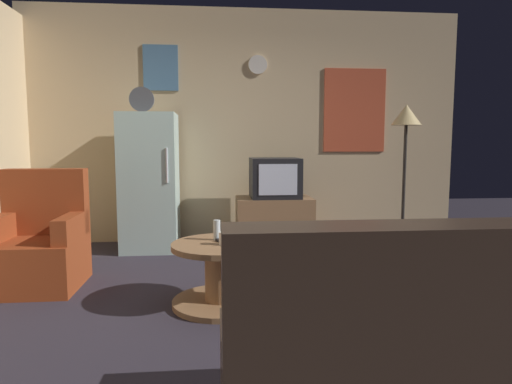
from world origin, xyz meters
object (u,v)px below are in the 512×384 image
at_px(crt_tv, 275,178).
at_px(coffee_table, 221,274).
at_px(standing_lamp, 406,126).
at_px(wine_glass, 217,230).
at_px(couch, 440,366).
at_px(mug_ceramic_white, 224,238).
at_px(fridge, 150,182).
at_px(remote_control, 225,239).
at_px(tv_stand, 274,223).
at_px(armchair, 39,246).
at_px(book_stack, 340,241).

xyz_separation_m(crt_tv, coffee_table, (-0.63, -1.73, -0.56)).
relative_size(standing_lamp, wine_glass, 10.60).
distance_m(standing_lamp, couch, 3.47).
bearing_deg(mug_ceramic_white, fridge, 112.56).
height_order(remote_control, couch, couch).
relative_size(tv_stand, coffee_table, 1.17).
height_order(crt_tv, couch, crt_tv).
relative_size(wine_glass, mug_ceramic_white, 1.67).
bearing_deg(fridge, mug_ceramic_white, -67.44).
distance_m(crt_tv, armchair, 2.45).
height_order(standing_lamp, armchair, standing_lamp).
relative_size(wine_glass, remote_control, 1.00).
height_order(tv_stand, crt_tv, crt_tv).
xyz_separation_m(standing_lamp, couch, (-1.19, -3.09, -1.05)).
distance_m(couch, book_stack, 3.30).
bearing_deg(coffee_table, mug_ceramic_white, -70.46).
distance_m(coffee_table, mug_ceramic_white, 0.28).
height_order(armchair, couch, armchair).
bearing_deg(mug_ceramic_white, remote_control, 84.63).
distance_m(tv_stand, wine_glass, 1.77).
bearing_deg(standing_lamp, armchair, -165.27).
xyz_separation_m(mug_ceramic_white, armchair, (-1.51, 0.64, -0.17)).
xyz_separation_m(coffee_table, couch, (0.82, -1.59, 0.08)).
xyz_separation_m(crt_tv, book_stack, (0.74, -0.07, -0.72)).
bearing_deg(mug_ceramic_white, standing_lamp, 38.00).
bearing_deg(couch, book_stack, 80.53).
bearing_deg(standing_lamp, mug_ceramic_white, -142.00).
bearing_deg(armchair, book_stack, 20.78).
height_order(crt_tv, book_stack, crt_tv).
bearing_deg(fridge, book_stack, -3.75).
relative_size(standing_lamp, coffee_table, 2.21).
bearing_deg(crt_tv, armchair, -151.42).
distance_m(crt_tv, standing_lamp, 1.52).
bearing_deg(wine_glass, book_stack, 48.16).
bearing_deg(tv_stand, wine_glass, -111.68).
height_order(standing_lamp, coffee_table, standing_lamp).
height_order(crt_tv, standing_lamp, standing_lamp).
bearing_deg(couch, standing_lamp, 68.89).
bearing_deg(remote_control, tv_stand, 37.50).
height_order(remote_control, armchair, armchair).
bearing_deg(wine_glass, standing_lamp, 34.34).
height_order(wine_glass, remote_control, wine_glass).
relative_size(tv_stand, crt_tv, 1.56).
relative_size(fridge, wine_glass, 11.80).
distance_m(coffee_table, book_stack, 2.16).
relative_size(fridge, couch, 1.04).
bearing_deg(remote_control, wine_glass, 119.98).
distance_m(coffee_table, armchair, 1.60).
height_order(fridge, tv_stand, fridge).
bearing_deg(remote_control, book_stack, 16.94).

